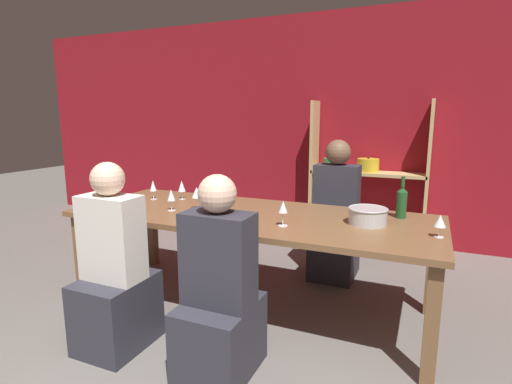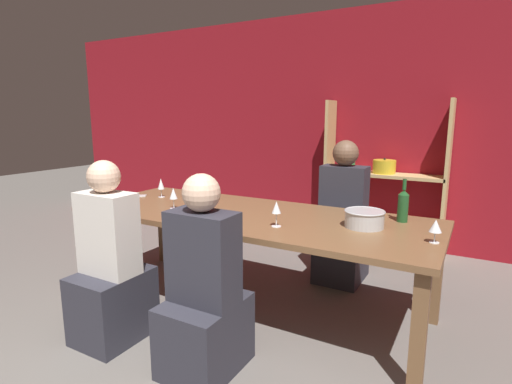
# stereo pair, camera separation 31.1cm
# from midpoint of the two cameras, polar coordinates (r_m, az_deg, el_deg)

# --- Properties ---
(wall_back_red) EXTENTS (8.80, 0.06, 2.70)m
(wall_back_red) POSITION_cam_midpoint_polar(r_m,az_deg,el_deg) (4.99, 13.45, 8.79)
(wall_back_red) COLOR maroon
(wall_back_red) RESTS_ON ground_plane
(shelf_unit) EXTENTS (1.30, 0.30, 1.68)m
(shelf_unit) POSITION_cam_midpoint_polar(r_m,az_deg,el_deg) (4.74, 19.18, -0.62)
(shelf_unit) COLOR tan
(shelf_unit) RESTS_ON ground_plane
(dining_table) EXTENTS (2.77, 1.06, 0.77)m
(dining_table) POSITION_cam_midpoint_polar(r_m,az_deg,el_deg) (3.08, 1.99, -4.41)
(dining_table) COLOR brown
(dining_table) RESTS_ON ground_plane
(mixing_bowl) EXTENTS (0.27, 0.27, 0.12)m
(mixing_bowl) POSITION_cam_midpoint_polar(r_m,az_deg,el_deg) (2.81, 18.33, -3.61)
(mixing_bowl) COLOR #B7BABC
(mixing_bowl) RESTS_ON dining_table
(wine_bottle_green) EXTENTS (0.07, 0.07, 0.31)m
(wine_bottle_green) POSITION_cam_midpoint_polar(r_m,az_deg,el_deg) (3.04, 23.08, -1.77)
(wine_bottle_green) COLOR #1E4C23
(wine_bottle_green) RESTS_ON dining_table
(wine_glass_white_a) EXTENTS (0.07, 0.07, 0.14)m
(wine_glass_white_a) POSITION_cam_midpoint_polar(r_m,az_deg,el_deg) (2.63, 27.44, -4.46)
(wine_glass_white_a) COLOR white
(wine_glass_white_a) RESTS_ON dining_table
(wine_glass_empty_a) EXTENTS (0.07, 0.07, 0.16)m
(wine_glass_empty_a) POSITION_cam_midpoint_polar(r_m,az_deg,el_deg) (2.66, -3.00, -2.76)
(wine_glass_empty_a) COLOR white
(wine_glass_empty_a) RESTS_ON dining_table
(wine_glass_white_b) EXTENTS (0.06, 0.06, 0.17)m
(wine_glass_white_b) POSITION_cam_midpoint_polar(r_m,az_deg,el_deg) (3.23, -9.04, -0.36)
(wine_glass_white_b) COLOR white
(wine_glass_white_b) RESTS_ON dining_table
(wine_glass_red_a) EXTENTS (0.07, 0.07, 0.17)m
(wine_glass_red_a) POSITION_cam_midpoint_polar(r_m,az_deg,el_deg) (2.68, 6.26, -2.41)
(wine_glass_red_a) COLOR white
(wine_glass_red_a) RESTS_ON dining_table
(wine_glass_red_b) EXTENTS (0.08, 0.08, 0.18)m
(wine_glass_red_b) POSITION_cam_midpoint_polar(r_m,az_deg,el_deg) (3.24, -5.49, -0.04)
(wine_glass_red_b) COLOR white
(wine_glass_red_b) RESTS_ON dining_table
(wine_glass_red_c) EXTENTS (0.07, 0.07, 0.17)m
(wine_glass_red_c) POSITION_cam_midpoint_polar(r_m,az_deg,el_deg) (3.65, -7.25, 0.92)
(wine_glass_red_c) COLOR white
(wine_glass_red_c) RESTS_ON dining_table
(wine_glass_red_d) EXTENTS (0.06, 0.06, 0.17)m
(wine_glass_red_d) POSITION_cam_midpoint_polar(r_m,az_deg,el_deg) (3.71, -11.11, 1.01)
(wine_glass_red_d) COLOR white
(wine_glass_red_d) RESTS_ON dining_table
(cell_phone) EXTENTS (0.16, 0.14, 0.01)m
(cell_phone) POSITION_cam_midpoint_polar(r_m,az_deg,el_deg) (3.81, -14.30, -0.56)
(cell_phone) COLOR silver
(cell_phone) RESTS_ON dining_table
(person_near_a) EXTENTS (0.39, 0.49, 1.23)m
(person_near_a) POSITION_cam_midpoint_polar(r_m,az_deg,el_deg) (2.85, -17.07, -11.33)
(person_near_a) COLOR #2D2D38
(person_near_a) RESTS_ON ground_plane
(person_far_a) EXTENTS (0.40, 0.50, 1.29)m
(person_far_a) POSITION_cam_midpoint_polar(r_m,az_deg,el_deg) (3.78, 14.58, -5.19)
(person_far_a) COLOR #2D2D38
(person_far_a) RESTS_ON ground_plane
(person_near_b) EXTENTS (0.40, 0.50, 1.19)m
(person_near_b) POSITION_cam_midpoint_polar(r_m,az_deg,el_deg) (2.43, -3.66, -15.29)
(person_near_b) COLOR #2D2D38
(person_near_b) RESTS_ON ground_plane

